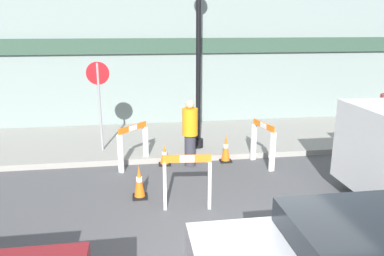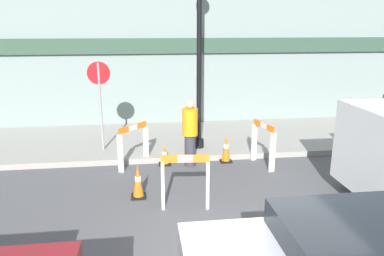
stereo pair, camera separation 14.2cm
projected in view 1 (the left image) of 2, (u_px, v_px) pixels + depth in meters
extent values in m
cube|color=gray|center=(187.00, 139.00, 11.51)|extent=(18.00, 3.57, 0.15)
cube|color=gray|center=(179.00, 47.00, 12.58)|extent=(18.00, 0.12, 5.50)
cube|color=#2D4738|center=(180.00, 46.00, 12.46)|extent=(16.20, 0.10, 0.50)
cylinder|color=black|center=(198.00, 143.00, 10.48)|extent=(0.29, 0.29, 0.24)
cylinder|color=black|center=(198.00, 48.00, 9.79)|extent=(0.13, 0.13, 5.44)
cylinder|color=gray|center=(100.00, 108.00, 9.97)|extent=(0.06, 0.06, 2.37)
cylinder|color=red|center=(98.00, 73.00, 9.72)|extent=(0.60, 0.04, 0.60)
cube|color=white|center=(272.00, 152.00, 9.07)|extent=(0.14, 0.09, 0.98)
cube|color=white|center=(254.00, 142.00, 9.85)|extent=(0.14, 0.09, 0.98)
cube|color=orange|center=(264.00, 125.00, 9.31)|extent=(0.24, 0.91, 0.15)
cube|color=white|center=(264.00, 125.00, 9.31)|extent=(0.10, 0.28, 0.14)
cube|color=white|center=(146.00, 144.00, 9.69)|extent=(0.14, 0.13, 0.95)
cube|color=white|center=(121.00, 154.00, 8.98)|extent=(0.14, 0.13, 0.95)
cube|color=orange|center=(133.00, 128.00, 9.19)|extent=(0.68, 0.72, 0.15)
cube|color=white|center=(133.00, 128.00, 9.19)|extent=(0.22, 0.23, 0.14)
cube|color=white|center=(165.00, 186.00, 7.18)|extent=(0.07, 0.14, 0.95)
cube|color=white|center=(209.00, 185.00, 7.22)|extent=(0.07, 0.14, 0.95)
cube|color=orange|center=(187.00, 159.00, 7.05)|extent=(0.92, 0.11, 0.15)
cube|color=white|center=(187.00, 159.00, 7.05)|extent=(0.28, 0.06, 0.14)
cube|color=black|center=(140.00, 197.00, 7.77)|extent=(0.30, 0.30, 0.04)
cone|color=orange|center=(139.00, 181.00, 7.67)|extent=(0.23, 0.22, 0.68)
cylinder|color=white|center=(139.00, 179.00, 7.67)|extent=(0.13, 0.13, 0.09)
cube|color=black|center=(226.00, 161.00, 9.84)|extent=(0.30, 0.30, 0.04)
cone|color=orange|center=(226.00, 147.00, 9.74)|extent=(0.22, 0.22, 0.70)
cylinder|color=white|center=(226.00, 146.00, 9.73)|extent=(0.13, 0.13, 0.10)
cube|color=black|center=(165.00, 164.00, 9.61)|extent=(0.30, 0.30, 0.04)
cone|color=orange|center=(164.00, 154.00, 9.54)|extent=(0.22, 0.22, 0.49)
cylinder|color=white|center=(164.00, 153.00, 9.53)|extent=(0.13, 0.13, 0.07)
cylinder|color=#33333D|center=(190.00, 150.00, 9.45)|extent=(0.30, 0.30, 0.81)
cylinder|color=orange|center=(190.00, 122.00, 9.26)|extent=(0.42, 0.42, 0.68)
sphere|color=#DBAD89|center=(190.00, 104.00, 9.14)|extent=(0.24, 0.24, 0.22)
cylinder|color=#33333D|center=(383.00, 128.00, 11.02)|extent=(0.35, 0.35, 0.76)
cylinder|color=black|center=(369.00, 171.00, 8.37)|extent=(0.60, 0.18, 0.60)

